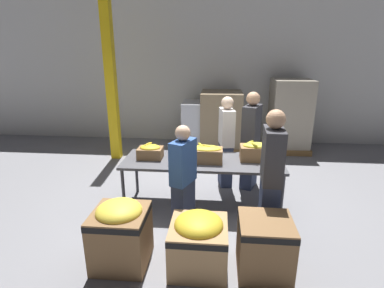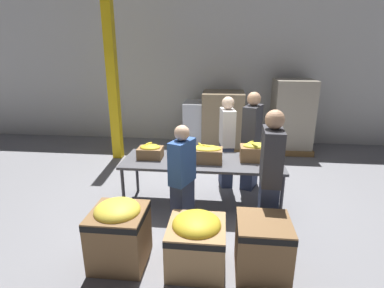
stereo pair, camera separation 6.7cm
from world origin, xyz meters
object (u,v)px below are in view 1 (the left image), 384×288
volunteer_1 (271,178)px  pallet_stack_2 (200,126)px  volunteer_0 (226,142)px  pallet_stack_0 (221,121)px  sorting_table (202,163)px  banana_box_1 (207,154)px  volunteer_3 (183,180)px  pallet_stack_1 (289,116)px  donation_bin_0 (121,231)px  banana_box_2 (256,151)px  volunteer_2 (251,141)px  donation_bin_2 (265,244)px  banana_box_0 (150,151)px  support_pillar (110,70)px  donation_bin_1 (199,240)px

volunteer_1 → pallet_stack_2: size_ratio=1.48×
volunteer_0 → pallet_stack_0: size_ratio=1.15×
sorting_table → banana_box_1: banana_box_1 is taller
volunteer_1 → pallet_stack_2: (-1.14, 3.79, -0.29)m
volunteer_3 → pallet_stack_1: pallet_stack_1 is taller
volunteer_0 → donation_bin_0: volunteer_0 is taller
banana_box_2 → volunteer_2: volunteer_2 is taller
banana_box_2 → donation_bin_2: (-0.05, -1.54, -0.57)m
banana_box_0 → sorting_table: bearing=-1.7°
volunteer_1 → volunteer_2: bearing=6.4°
sorting_table → pallet_stack_2: bearing=94.6°
banana_box_2 → pallet_stack_0: 2.96m
donation_bin_0 → pallet_stack_2: 4.48m
banana_box_0 → pallet_stack_2: (0.59, 2.95, -0.31)m
pallet_stack_0 → pallet_stack_1: (1.67, 0.02, 0.16)m
sorting_table → banana_box_1: size_ratio=5.13×
volunteer_0 → pallet_stack_2: bearing=-173.3°
banana_box_2 → volunteer_0: (-0.45, 0.75, -0.10)m
volunteer_0 → pallet_stack_0: volunteer_0 is taller
volunteer_3 → volunteer_1: bearing=-72.8°
sorting_table → banana_box_0: banana_box_0 is taller
donation_bin_0 → pallet_stack_0: size_ratio=0.55×
donation_bin_0 → donation_bin_2: donation_bin_0 is taller
banana_box_0 → support_pillar: support_pillar is taller
sorting_table → banana_box_1: (0.06, -0.06, 0.18)m
banana_box_0 → volunteer_3: size_ratio=0.25×
donation_bin_0 → donation_bin_1: (0.90, 0.00, -0.06)m
support_pillar → pallet_stack_1: (4.09, 0.94, -1.14)m
banana_box_0 → volunteer_1: size_ratio=0.22×
banana_box_0 → volunteer_3: volunteer_3 is taller
banana_box_0 → volunteer_3: (0.61, -0.72, -0.14)m
sorting_table → pallet_stack_1: size_ratio=1.41×
banana_box_1 → donation_bin_2: 1.66m
volunteer_2 → volunteer_3: (-1.03, -1.47, -0.12)m
banana_box_1 → donation_bin_2: bearing=-62.7°
banana_box_1 → donation_bin_2: banana_box_1 is taller
sorting_table → volunteer_3: size_ratio=1.64×
banana_box_2 → pallet_stack_0: bearing=100.4°
banana_box_0 → banana_box_1: size_ratio=0.80×
pallet_stack_1 → donation_bin_0: bearing=-122.3°
support_pillar → volunteer_0: bearing=-26.3°
volunteer_3 → pallet_stack_2: size_ratio=1.27×
volunteer_1 → volunteer_2: (-0.10, 1.60, -0.01)m
banana_box_1 → pallet_stack_2: bearing=95.6°
banana_box_0 → volunteer_0: 1.45m
banana_box_0 → support_pillar: (-1.29, 2.04, 1.11)m
volunteer_0 → support_pillar: size_ratio=0.41×
volunteer_1 → volunteer_3: volunteer_1 is taller
banana_box_2 → support_pillar: support_pillar is taller
volunteer_2 → pallet_stack_0: 2.28m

